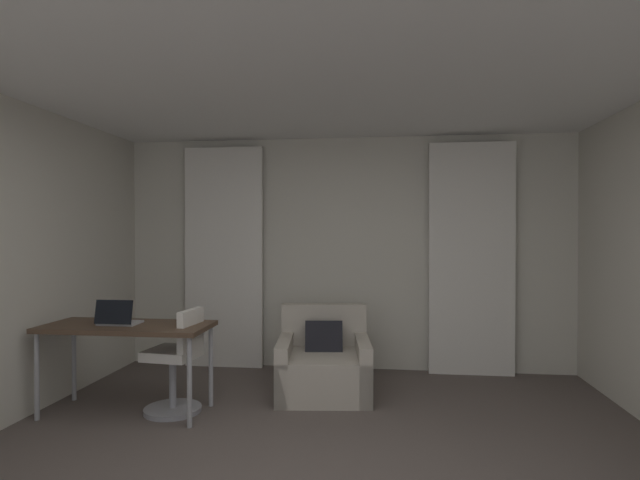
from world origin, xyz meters
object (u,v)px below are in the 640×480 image
(laptop, at_px, (118,319))
(desk_chair, at_px, (177,366))
(desk, at_px, (127,332))
(armchair, at_px, (324,366))

(laptop, bearing_deg, desk_chair, 10.38)
(desk, bearing_deg, laptop, -159.41)
(armchair, relative_size, desk, 0.69)
(desk, bearing_deg, desk_chair, 8.66)
(armchair, height_order, laptop, laptop)
(laptop, bearing_deg, armchair, 24.42)
(armchair, bearing_deg, desk_chair, -150.59)
(armchair, distance_m, laptop, 1.90)
(desk_chair, distance_m, laptop, 0.63)
(armchair, height_order, desk, armchair)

